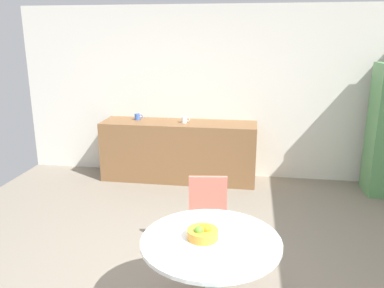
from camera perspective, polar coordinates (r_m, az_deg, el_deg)
The scene contains 8 objects.
ground_plane at distance 3.74m, azimuth -2.55°, elevation -19.84°, with size 6.00×6.00×0.00m, color gray.
wall_back at distance 6.07m, azimuth 2.89°, elevation 7.44°, with size 6.00×0.10×2.60m, color white.
counter_block at distance 5.98m, azimuth -1.92°, elevation -1.02°, with size 2.33×0.60×0.90m, color brown.
round_table at distance 3.02m, azimuth 2.75°, elevation -16.14°, with size 1.04×1.04×0.72m.
chair_coral at distance 3.87m, azimuth 2.34°, elevation -9.51°, with size 0.47×0.47×0.83m.
fruit_bowl at distance 2.94m, azimuth 1.60°, elevation -12.82°, with size 0.23×0.23×0.11m.
mug_white at distance 6.09m, azimuth -7.97°, elevation 3.97°, with size 0.13×0.08×0.09m.
mug_green at distance 5.82m, azimuth -1.13°, elevation 3.57°, with size 0.13×0.08×0.09m.
Camera 1 is at (0.62, -2.98, 2.17)m, focal length 36.52 mm.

